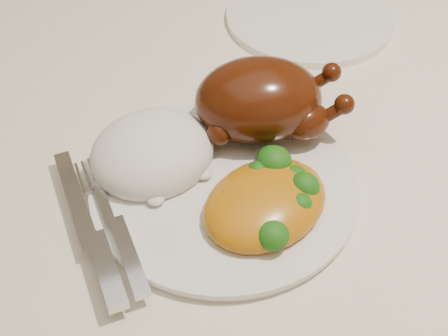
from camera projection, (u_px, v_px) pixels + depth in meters
name	position (u px, v px, depth m)	size (l,w,h in m)	color
dining_table	(250.00, 189.00, 0.75)	(1.60, 0.90, 0.76)	brown
tablecloth	(252.00, 145.00, 0.70)	(1.73, 1.03, 0.18)	white
dinner_plate	(224.00, 187.00, 0.60)	(0.25, 0.25, 0.01)	white
side_plate	(309.00, 17.00, 0.82)	(0.22, 0.22, 0.01)	white
roast_chicken	(262.00, 100.00, 0.63)	(0.17, 0.14, 0.08)	#471707
rice_mound	(152.00, 153.00, 0.61)	(0.14, 0.13, 0.07)	white
mac_and_cheese	(272.00, 197.00, 0.57)	(0.15, 0.13, 0.05)	orange
cutlery	(106.00, 240.00, 0.54)	(0.04, 0.20, 0.01)	silver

